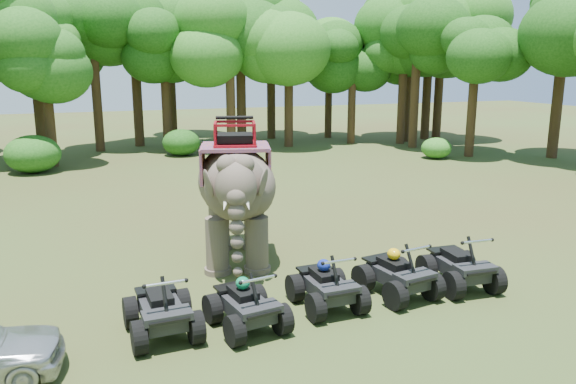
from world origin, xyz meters
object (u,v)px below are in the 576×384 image
atv_3 (398,268)px  atv_0 (161,303)px  elephant (236,191)px  atv_2 (327,279)px  atv_1 (246,298)px  atv_4 (460,260)px

atv_3 → atv_0: bearing=172.4°
elephant → atv_2: (1.03, -3.69, -1.29)m
elephant → atv_3: elephant is taller
atv_2 → atv_3: atv_3 is taller
atv_1 → atv_4: bearing=-5.6°
atv_0 → atv_1: 1.68m
atv_0 → atv_1: (1.65, -0.30, -0.03)m
atv_1 → atv_0: bearing=160.7°
atv_1 → atv_4: size_ratio=0.94×
atv_0 → atv_1: size_ratio=1.04×
atv_3 → atv_4: atv_4 is taller
atv_2 → atv_0: bearing=179.4°
elephant → atv_1: 4.35m
atv_0 → atv_4: 7.10m
atv_0 → atv_4: size_ratio=0.98×
atv_2 → atv_4: 3.50m
atv_0 → atv_2: bearing=-1.6°
atv_2 → atv_4: atv_4 is taller
elephant → atv_4: elephant is taller
elephant → atv_2: 4.04m
atv_0 → atv_4: bearing=-2.4°
atv_0 → elephant: bearing=53.1°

